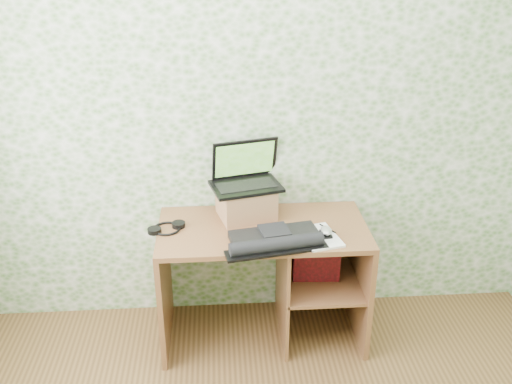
{
  "coord_description": "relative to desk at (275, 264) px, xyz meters",
  "views": [
    {
      "loc": [
        -0.25,
        -1.42,
        2.31
      ],
      "look_at": [
        -0.04,
        1.39,
        1.0
      ],
      "focal_mm": 40.0,
      "sensor_mm": 36.0,
      "label": 1
    }
  ],
  "objects": [
    {
      "name": "pen",
      "position": [
        0.28,
        -0.1,
        0.29
      ],
      "size": [
        0.08,
        0.11,
        0.01
      ],
      "primitive_type": "cylinder",
      "rotation": [
        1.57,
        0.0,
        0.59
      ],
      "color": "black",
      "rests_on": "notepad"
    },
    {
      "name": "desk",
      "position": [
        0.0,
        0.0,
        0.0
      ],
      "size": [
        1.2,
        0.6,
        0.75
      ],
      "color": "brown",
      "rests_on": "floor"
    },
    {
      "name": "mouse",
      "position": [
        0.26,
        -0.17,
        0.3
      ],
      "size": [
        0.07,
        0.1,
        0.03
      ],
      "primitive_type": "ellipsoid",
      "rotation": [
        0.0,
        0.0,
        0.09
      ],
      "color": "#B7B7B9",
      "rests_on": "notepad"
    },
    {
      "name": "keyboard",
      "position": [
        -0.03,
        -0.22,
        0.3
      ],
      "size": [
        0.56,
        0.37,
        0.08
      ],
      "rotation": [
        0.0,
        0.0,
        0.18
      ],
      "color": "black",
      "rests_on": "desk"
    },
    {
      "name": "notepad",
      "position": [
        0.22,
        -0.17,
        0.28
      ],
      "size": [
        0.25,
        0.31,
        0.01
      ],
      "primitive_type": "cube",
      "rotation": [
        0.0,
        0.0,
        0.23
      ],
      "color": "white",
      "rests_on": "desk"
    },
    {
      "name": "wall_back",
      "position": [
        -0.08,
        0.28,
        0.82
      ],
      "size": [
        3.5,
        0.0,
        3.5
      ],
      "primitive_type": "plane",
      "rotation": [
        1.57,
        0.0,
        0.0
      ],
      "color": "silver",
      "rests_on": "ground"
    },
    {
      "name": "red_box",
      "position": [
        0.24,
        -0.03,
        0.07
      ],
      "size": [
        0.28,
        0.1,
        0.33
      ],
      "primitive_type": "cube",
      "rotation": [
        0.0,
        0.0,
        -0.06
      ],
      "color": "maroon",
      "rests_on": "desk"
    },
    {
      "name": "riser",
      "position": [
        -0.17,
        0.12,
        0.36
      ],
      "size": [
        0.36,
        0.33,
        0.19
      ],
      "primitive_type": "cube",
      "rotation": [
        0.0,
        0.0,
        0.25
      ],
      "color": "#8D5E3F",
      "rests_on": "desk"
    },
    {
      "name": "laptop",
      "position": [
        -0.17,
        0.16,
        0.52
      ],
      "size": [
        0.45,
        0.37,
        0.26
      ],
      "rotation": [
        0.0,
        0.0,
        0.25
      ],
      "color": "black",
      "rests_on": "riser"
    },
    {
      "name": "headphones",
      "position": [
        -0.63,
        -0.02,
        0.28
      ],
      "size": [
        0.21,
        0.21,
        0.03
      ],
      "rotation": [
        0.0,
        0.0,
        0.43
      ],
      "color": "black",
      "rests_on": "desk"
    }
  ]
}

